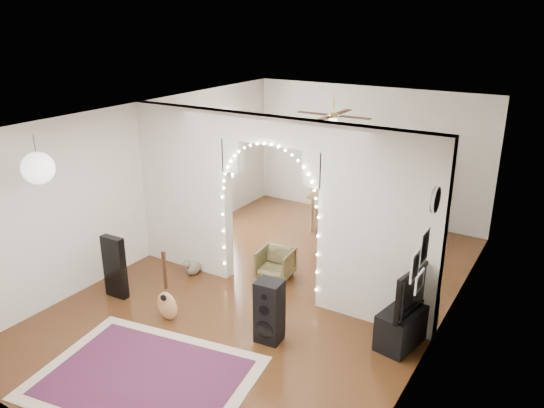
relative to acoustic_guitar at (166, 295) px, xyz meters
The scene contains 25 objects.
floor 1.74m from the acoustic_guitar, 62.30° to the left, with size 7.50×7.50×0.00m, color black.
ceiling 2.87m from the acoustic_guitar, 62.30° to the left, with size 5.00×7.50×0.02m, color white.
wall_back 5.40m from the acoustic_guitar, 81.44° to the left, with size 5.00×0.02×2.70m, color silver.
wall_front 2.57m from the acoustic_guitar, 70.59° to the right, with size 5.00×0.02×2.70m, color silver.
wall_left 2.47m from the acoustic_guitar, 138.61° to the left, with size 0.02×7.50×2.70m, color silver.
wall_right 3.75m from the acoustic_guitar, 24.60° to the left, with size 0.02×7.50×2.70m, color silver.
divider_wall 1.99m from the acoustic_guitar, 62.30° to the left, with size 5.00×0.20×2.70m.
fairy_lights 1.97m from the acoustic_guitar, 60.12° to the left, with size 1.64×0.04×1.60m, color #FFEABF, non-canonical shape.
window 3.87m from the acoustic_guitar, 116.93° to the left, with size 0.04×1.20×1.40m, color white.
wall_clock 3.80m from the acoustic_guitar, 15.49° to the left, with size 0.31×0.31×0.03m, color white.
picture_frames 3.49m from the acoustic_guitar, ahead, with size 0.02×0.50×0.70m, color white, non-canonical shape.
paper_lantern 2.35m from the acoustic_guitar, 141.14° to the right, with size 0.40×0.40×0.40m, color white.
ceiling_fan 4.12m from the acoustic_guitar, 77.29° to the left, with size 1.10×1.10×0.30m, color gold, non-canonical shape.
area_rug 1.32m from the acoustic_guitar, 60.41° to the right, with size 2.48×1.86×0.02m, color maroon.
guitar_case 1.10m from the acoustic_guitar, behind, with size 0.37×0.12×0.97m, color black.
acoustic_guitar is the anchor object (origin of this frame).
tabby_cat 1.39m from the acoustic_guitar, 114.78° to the left, with size 0.27×0.45×0.30m.
floor_speaker 1.50m from the acoustic_guitar, 12.16° to the left, with size 0.35×0.32×0.85m.
media_console 3.25m from the acoustic_guitar, 22.79° to the left, with size 0.40×1.00×0.50m, color black.
tv 3.27m from the acoustic_guitar, 22.79° to the left, with size 1.07×0.14×0.62m, color black.
bookcase 5.22m from the acoustic_guitar, 73.91° to the left, with size 1.51×0.38×1.55m, color tan.
dining_table 4.30m from the acoustic_guitar, 80.02° to the left, with size 1.28×0.93×0.76m.
flower_vase 4.32m from the acoustic_guitar, 80.02° to the left, with size 0.18×0.18×0.19m, color silver.
dining_chair_left 1.97m from the acoustic_guitar, 71.10° to the left, with size 0.52×0.54×0.49m, color brown.
dining_chair_right 4.67m from the acoustic_guitar, 70.24° to the left, with size 0.60×0.62×0.57m, color brown.
Camera 1 is at (3.80, -6.24, 4.03)m, focal length 35.00 mm.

